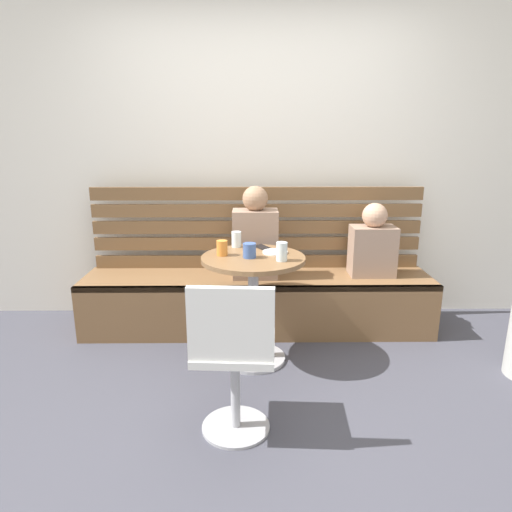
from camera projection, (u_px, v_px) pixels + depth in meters
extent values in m
plane|color=#42424C|center=(261.00, 420.00, 2.44)|extent=(8.00, 8.00, 0.00)
cube|color=white|center=(257.00, 141.00, 3.64)|extent=(5.20, 0.10, 2.90)
cube|color=brown|center=(257.00, 303.00, 3.54)|extent=(2.70, 0.52, 0.44)
cube|color=brown|center=(258.00, 289.00, 3.25)|extent=(2.70, 0.04, 0.04)
cube|color=brown|center=(257.00, 261.00, 3.70)|extent=(2.65, 0.04, 0.10)
cube|color=brown|center=(257.00, 243.00, 3.66)|extent=(2.65, 0.04, 0.10)
cube|color=brown|center=(257.00, 227.00, 3.62)|extent=(2.65, 0.04, 0.10)
cube|color=brown|center=(257.00, 210.00, 3.59)|extent=(2.65, 0.04, 0.10)
cube|color=brown|center=(257.00, 194.00, 3.55)|extent=(2.65, 0.04, 0.10)
cylinder|color=#ADADB2|center=(253.00, 358.00, 3.10)|extent=(0.44, 0.44, 0.02)
cylinder|color=#ADADB2|center=(253.00, 310.00, 3.00)|extent=(0.07, 0.07, 0.69)
cylinder|color=brown|center=(253.00, 259.00, 2.91)|extent=(0.68, 0.68, 0.03)
cylinder|color=#ADADB2|center=(236.00, 426.00, 2.37)|extent=(0.36, 0.36, 0.02)
cylinder|color=#ADADB2|center=(235.00, 390.00, 2.32)|extent=(0.05, 0.05, 0.45)
cube|color=white|center=(235.00, 347.00, 2.25)|extent=(0.42, 0.42, 0.04)
cube|color=white|center=(231.00, 325.00, 2.03)|extent=(0.40, 0.06, 0.36)
cube|color=#9E7F6B|center=(255.00, 244.00, 3.40)|extent=(0.34, 0.22, 0.52)
sphere|color=#A37A5B|center=(255.00, 199.00, 3.31)|extent=(0.19, 0.19, 0.19)
cube|color=#9E7F6B|center=(372.00, 251.00, 3.46)|extent=(0.34, 0.22, 0.39)
sphere|color=tan|center=(375.00, 215.00, 3.39)|extent=(0.19, 0.19, 0.19)
cylinder|color=silver|center=(282.00, 252.00, 2.79)|extent=(0.07, 0.07, 0.12)
cylinder|color=orange|center=(222.00, 248.00, 2.92)|extent=(0.07, 0.07, 0.10)
cylinder|color=#3D5B9E|center=(249.00, 251.00, 2.86)|extent=(0.08, 0.08, 0.09)
cylinder|color=white|center=(236.00, 239.00, 3.14)|extent=(0.07, 0.07, 0.11)
cylinder|color=white|center=(275.00, 252.00, 2.99)|extent=(0.17, 0.17, 0.01)
cube|color=black|center=(262.00, 247.00, 3.13)|extent=(0.13, 0.16, 0.01)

